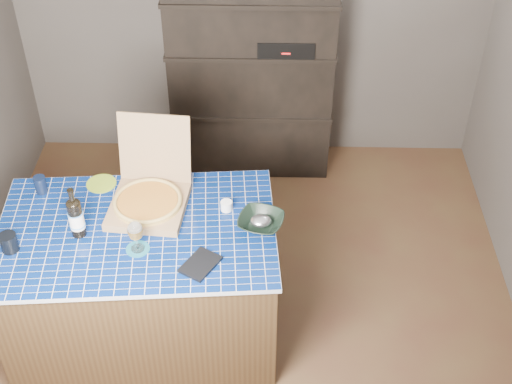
{
  "coord_description": "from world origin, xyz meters",
  "views": [
    {
      "loc": [
        0.15,
        -3.08,
        3.55
      ],
      "look_at": [
        0.07,
        0.0,
        0.96
      ],
      "focal_mm": 50.0,
      "sensor_mm": 36.0,
      "label": 1
    }
  ],
  "objects_px": {
    "kitchen_island": "(144,282)",
    "pizza_box": "(149,198)",
    "mead_bottle": "(76,217)",
    "wine_glass": "(135,231)",
    "bowl": "(261,222)",
    "dvd_case": "(200,264)"
  },
  "relations": [
    {
      "from": "kitchen_island",
      "to": "pizza_box",
      "type": "bearing_deg",
      "value": 71.02
    },
    {
      "from": "pizza_box",
      "to": "bowl",
      "type": "height_order",
      "value": "pizza_box"
    },
    {
      "from": "kitchen_island",
      "to": "dvd_case",
      "type": "bearing_deg",
      "value": -39.57
    },
    {
      "from": "kitchen_island",
      "to": "wine_glass",
      "type": "height_order",
      "value": "wine_glass"
    },
    {
      "from": "kitchen_island",
      "to": "bowl",
      "type": "xyz_separation_m",
      "value": [
        0.69,
        0.05,
        0.45
      ]
    },
    {
      "from": "pizza_box",
      "to": "dvd_case",
      "type": "distance_m",
      "value": 0.57
    },
    {
      "from": "pizza_box",
      "to": "kitchen_island",
      "type": "bearing_deg",
      "value": -99.19
    },
    {
      "from": "pizza_box",
      "to": "mead_bottle",
      "type": "relative_size",
      "value": 1.72
    },
    {
      "from": "dvd_case",
      "to": "bowl",
      "type": "distance_m",
      "value": 0.44
    },
    {
      "from": "pizza_box",
      "to": "bowl",
      "type": "distance_m",
      "value": 0.66
    },
    {
      "from": "wine_glass",
      "to": "bowl",
      "type": "relative_size",
      "value": 0.76
    },
    {
      "from": "wine_glass",
      "to": "pizza_box",
      "type": "bearing_deg",
      "value": 87.5
    },
    {
      "from": "kitchen_island",
      "to": "pizza_box",
      "type": "height_order",
      "value": "pizza_box"
    },
    {
      "from": "mead_bottle",
      "to": "bowl",
      "type": "relative_size",
      "value": 1.28
    },
    {
      "from": "pizza_box",
      "to": "wine_glass",
      "type": "distance_m",
      "value": 0.36
    },
    {
      "from": "bowl",
      "to": "wine_glass",
      "type": "bearing_deg",
      "value": -162.99
    },
    {
      "from": "pizza_box",
      "to": "mead_bottle",
      "type": "bearing_deg",
      "value": -141.08
    },
    {
      "from": "pizza_box",
      "to": "wine_glass",
      "type": "xyz_separation_m",
      "value": [
        -0.02,
        -0.35,
        0.07
      ]
    },
    {
      "from": "wine_glass",
      "to": "bowl",
      "type": "height_order",
      "value": "wine_glass"
    },
    {
      "from": "pizza_box",
      "to": "mead_bottle",
      "type": "height_order",
      "value": "pizza_box"
    },
    {
      "from": "mead_bottle",
      "to": "wine_glass",
      "type": "bearing_deg",
      "value": -18.41
    },
    {
      "from": "kitchen_island",
      "to": "wine_glass",
      "type": "bearing_deg",
      "value": -82.1
    }
  ]
}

